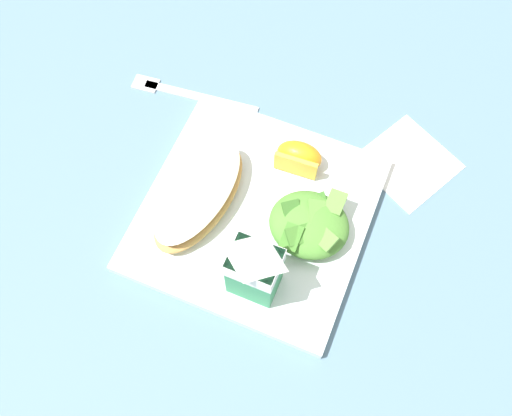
# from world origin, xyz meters

# --- Properties ---
(ground) EXTENTS (3.00, 3.00, 0.00)m
(ground) POSITION_xyz_m (0.00, 0.00, 0.00)
(ground) COLOR slate
(white_plate) EXTENTS (0.28, 0.28, 0.02)m
(white_plate) POSITION_xyz_m (0.00, 0.00, 0.01)
(white_plate) COLOR silver
(white_plate) RESTS_ON ground
(cheesy_pizza_bread) EXTENTS (0.10, 0.18, 0.04)m
(cheesy_pizza_bread) POSITION_xyz_m (0.07, 0.02, 0.03)
(cheesy_pizza_bread) COLOR tan
(cheesy_pizza_bread) RESTS_ON white_plate
(green_salad_pile) EXTENTS (0.10, 0.10, 0.05)m
(green_salad_pile) POSITION_xyz_m (-0.07, 0.00, 0.04)
(green_salad_pile) COLOR #4C8433
(green_salad_pile) RESTS_ON white_plate
(milk_carton) EXTENTS (0.06, 0.04, 0.11)m
(milk_carton) POSITION_xyz_m (-0.04, 0.09, 0.08)
(milk_carton) COLOR #2D8451
(milk_carton) RESTS_ON white_plate
(orange_wedge_front) EXTENTS (0.06, 0.04, 0.04)m
(orange_wedge_front) POSITION_xyz_m (-0.03, -0.08, 0.04)
(orange_wedge_front) COLOR orange
(orange_wedge_front) RESTS_ON white_plate
(paper_napkin) EXTENTS (0.15, 0.15, 0.00)m
(paper_napkin) POSITION_xyz_m (-0.16, -0.15, 0.00)
(paper_napkin) COLOR white
(paper_napkin) RESTS_ON ground
(metal_fork) EXTENTS (0.19, 0.04, 0.01)m
(metal_fork) POSITION_xyz_m (0.17, -0.14, 0.00)
(metal_fork) COLOR silver
(metal_fork) RESTS_ON ground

